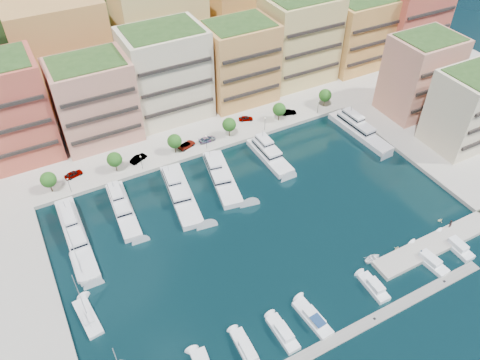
{
  "coord_description": "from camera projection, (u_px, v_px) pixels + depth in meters",
  "views": [
    {
      "loc": [
        -38.93,
        -60.59,
        77.91
      ],
      "look_at": [
        -0.78,
        10.8,
        6.0
      ],
      "focal_mm": 35.0,
      "sensor_mm": 36.0,
      "label": 1
    }
  ],
  "objects": [
    {
      "name": "cruiser_2",
      "position": [
        247.0,
        352.0,
        82.38
      ],
      "size": [
        2.79,
        9.2,
        2.55
      ],
      "color": "white",
      "rests_on": "ground"
    },
    {
      "name": "lamppost_1",
      "position": [
        141.0,
        160.0,
        117.1
      ],
      "size": [
        0.3,
        0.3,
        4.2
      ],
      "color": "black",
      "rests_on": "north_quay"
    },
    {
      "name": "car_5",
      "position": [
        289.0,
        112.0,
        137.14
      ],
      "size": [
        4.51,
        2.7,
        1.4
      ],
      "primitive_type": "imported",
      "rotation": [
        0.0,
        0.0,
        1.26
      ],
      "color": "gray",
      "rests_on": "north_quay"
    },
    {
      "name": "north_quay",
      "position": [
        165.0,
        98.0,
        146.29
      ],
      "size": [
        220.0,
        64.0,
        2.0
      ],
      "primitive_type": "cube",
      "color": "#9E998E",
      "rests_on": "ground"
    },
    {
      "name": "tree_3",
      "position": [
        229.0,
        125.0,
        127.17
      ],
      "size": [
        3.8,
        3.8,
        5.65
      ],
      "color": "#473323",
      "rests_on": "north_quay"
    },
    {
      "name": "apartment_east_a",
      "position": [
        420.0,
        75.0,
        132.26
      ],
      "size": [
        18.0,
        14.5,
        22.8
      ],
      "color": "tan",
      "rests_on": "east_quay"
    },
    {
      "name": "apartment_6",
      "position": [
        358.0,
        33.0,
        152.75
      ],
      "size": [
        20.0,
        15.5,
        22.8
      ],
      "color": "#E8AC54",
      "rests_on": "north_quay"
    },
    {
      "name": "lamppost_4",
      "position": [
        318.0,
        105.0,
        136.13
      ],
      "size": [
        0.3,
        0.3,
        4.2
      ],
      "color": "black",
      "rests_on": "north_quay"
    },
    {
      "name": "yacht_6",
      "position": [
        358.0,
        129.0,
        131.64
      ],
      "size": [
        5.94,
        22.18,
        7.3
      ],
      "color": "silver",
      "rests_on": "ground"
    },
    {
      "name": "backblock_2",
      "position": [
        161.0,
        31.0,
        145.34
      ],
      "size": [
        26.0,
        18.0,
        30.0
      ],
      "primitive_type": "cube",
      "color": "#D4B870",
      "rests_on": "north_quay"
    },
    {
      "name": "yacht_2",
      "position": [
        179.0,
        191.0,
        112.45
      ],
      "size": [
        7.83,
        22.6,
        7.3
      ],
      "color": "silver",
      "rests_on": "ground"
    },
    {
      "name": "south_pontoon",
      "position": [
        335.0,
        340.0,
        84.57
      ],
      "size": [
        72.0,
        2.2,
        0.35
      ],
      "primitive_type": "cube",
      "color": "gray",
      "rests_on": "ground"
    },
    {
      "name": "ground",
      "position": [
        266.0,
        227.0,
        105.41
      ],
      "size": [
        400.0,
        400.0,
        0.0
      ],
      "primitive_type": "plane",
      "color": "black",
      "rests_on": "ground"
    },
    {
      "name": "sailboat_1",
      "position": [
        88.0,
        318.0,
        87.68
      ],
      "size": [
        3.81,
        9.46,
        13.2
      ],
      "color": "silver",
      "rests_on": "ground"
    },
    {
      "name": "tree_1",
      "position": [
        114.0,
        160.0,
        115.89
      ],
      "size": [
        3.8,
        3.8,
        5.65
      ],
      "color": "#473323",
      "rests_on": "north_quay"
    },
    {
      "name": "car_3",
      "position": [
        207.0,
        139.0,
        127.26
      ],
      "size": [
        4.93,
        2.23,
        1.4
      ],
      "primitive_type": "imported",
      "rotation": [
        0.0,
        0.0,
        1.63
      ],
      "color": "gray",
      "rests_on": "north_quay"
    },
    {
      "name": "cruiser_3",
      "position": [
        283.0,
        333.0,
        85.02
      ],
      "size": [
        2.65,
        8.1,
        2.55
      ],
      "color": "white",
      "rests_on": "ground"
    },
    {
      "name": "tree_4",
      "position": [
        279.0,
        109.0,
        132.8
      ],
      "size": [
        3.8,
        3.8,
        5.65
      ],
      "color": "#473323",
      "rests_on": "north_quay"
    },
    {
      "name": "cruiser_4",
      "position": [
        313.0,
        318.0,
        87.29
      ],
      "size": [
        3.51,
        9.33,
        2.66
      ],
      "color": "white",
      "rests_on": "ground"
    },
    {
      "name": "cruiser_9",
      "position": [
        456.0,
        246.0,
        100.44
      ],
      "size": [
        2.76,
        8.41,
        2.55
      ],
      "color": "white",
      "rests_on": "ground"
    },
    {
      "name": "backblock_1",
      "position": [
        63.0,
        52.0,
        134.76
      ],
      "size": [
        26.0,
        18.0,
        30.0
      ],
      "primitive_type": "cube",
      "color": "tan",
      "rests_on": "north_quay"
    },
    {
      "name": "tree_0",
      "position": [
        48.0,
        180.0,
        110.25
      ],
      "size": [
        3.8,
        3.8,
        5.65
      ],
      "color": "#473323",
      "rests_on": "north_quay"
    },
    {
      "name": "cruiser_6",
      "position": [
        374.0,
        287.0,
        92.51
      ],
      "size": [
        2.79,
        7.33,
        2.55
      ],
      "color": "white",
      "rests_on": "ground"
    },
    {
      "name": "apartment_5",
      "position": [
        299.0,
        39.0,
        144.98
      ],
      "size": [
        22.0,
        16.5,
        26.8
      ],
      "color": "#D4B870",
      "rests_on": "north_quay"
    },
    {
      "name": "apartment_7",
      "position": [
        409.0,
        21.0,
        157.81
      ],
      "size": [
        22.0,
        16.5,
        24.8
      ],
      "color": "#B9563D",
      "rests_on": "north_quay"
    },
    {
      "name": "apartment_4",
      "position": [
        240.0,
        62.0,
        136.91
      ],
      "size": [
        20.0,
        15.5,
        23.8
      ],
      "color": "tan",
      "rests_on": "north_quay"
    },
    {
      "name": "tender_3",
      "position": [
        440.0,
        220.0,
        106.45
      ],
      "size": [
        1.5,
        1.33,
        0.74
      ],
      "primitive_type": "imported",
      "rotation": [
        0.0,
        0.0,
        1.49
      ],
      "color": "#EDEBB5",
      "rests_on": "ground"
    },
    {
      "name": "cruiser_8",
      "position": [
        428.0,
        260.0,
        97.6
      ],
      "size": [
        3.58,
        9.37,
        2.55
      ],
      "color": "white",
      "rests_on": "ground"
    },
    {
      "name": "apartment_2",
      "position": [
        94.0,
        101.0,
        122.09
      ],
      "size": [
        20.0,
        15.5,
        22.8
      ],
      "color": "tan",
      "rests_on": "north_quay"
    },
    {
      "name": "yacht_4",
      "position": [
        269.0,
        154.0,
        123.39
      ],
      "size": [
        4.9,
        16.89,
        7.3
      ],
      "color": "silver",
      "rests_on": "ground"
    },
    {
      "name": "tree_5",
      "position": [
        325.0,
        95.0,
        138.44
      ],
      "size": [
        3.8,
        3.8,
        5.65
      ],
      "color": "#473323",
      "rests_on": "north_quay"
    },
    {
      "name": "apartment_1",
      "position": [
        6.0,
        112.0,
        114.68
      ],
      "size": [
        20.0,
        16.5,
        26.8
      ],
      "color": "#B9563D",
      "rests_on": "north_quay"
    },
    {
      "name": "car_4",
      "position": [
        246.0,
        118.0,
        134.8
      ],
      "size": [
        4.45,
        2.98,
        1.41
      ],
      "primitive_type": "imported",
      "rotation": [
        0.0,
        0.0,
        1.22
      ],
      "color": "gray",
      "rests_on": "north_quay"
    },
    {
      "name": "car_1",
      "position": [
        138.0,
        158.0,
        120.91
      ],
      "size": [
        5.01,
        3.5,
        1.56
      ],
      "primitive_type": "imported",
      "rotation": [
        0.0,
        0.0,
        2.0
      ],
      "color": "gray",
      "rests_on": "north_quay"
    },
    {
      "name": "tree_2",
      "position": [
        174.0,
        141.0,
        121.53
      ],
      "size": [
        3.8,
        3.8,
        5.65
      ],
      "color": "#473323",
      "rests_on": "north_quay"
    },
    {
      "name": "hillside",
      "position": [
        119.0,
        39.0,
        177.94
      ],
      "size": [
        240.0,
        40.0,
        58.0
      ],
      "primitive_type": "cube",
      "color": "#183415",
      "rests_on": "ground"
    },
    {
      "name": "car_2",
      "position": [
        187.0,
        145.0,
        125.38
      ],
      "size": [
        5.5,
        3.73,
        1.4
      ],
      "primitive_type": "imported",
      "rotation": [
        0.0,
        0.0,
        1.88
      ],
      "color": "gray",
      "rests_on": "north_quay"
    },
    {
      "name": "tender_0",
      "position": [
        373.0,
        259.0,
        98.11
      ],
      "size": [
        4.03,
        3.03,
        0.79
      ],
      "primitive_type": "imported",
      "rotation": [
        0.0,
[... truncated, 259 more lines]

